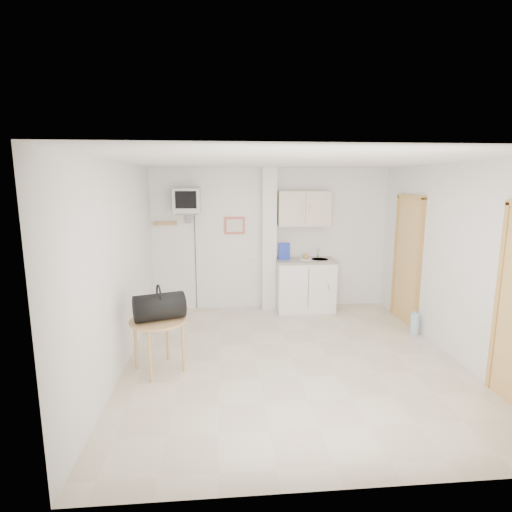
{
  "coord_description": "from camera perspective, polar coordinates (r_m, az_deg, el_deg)",
  "views": [
    {
      "loc": [
        -0.88,
        -4.78,
        2.25
      ],
      "look_at": [
        -0.41,
        0.6,
        1.25
      ],
      "focal_mm": 28.0,
      "sensor_mm": 36.0,
      "label": 1
    }
  ],
  "objects": [
    {
      "name": "ground",
      "position": [
        5.36,
        5.11,
        -14.39
      ],
      "size": [
        4.5,
        4.5,
        0.0
      ],
      "primitive_type": "plane",
      "color": "beige",
      "rests_on": "ground"
    },
    {
      "name": "room_envelope",
      "position": [
        5.05,
        7.91,
        2.27
      ],
      "size": [
        4.24,
        4.54,
        2.55
      ],
      "color": "white",
      "rests_on": "ground"
    },
    {
      "name": "kitchenette",
      "position": [
        7.09,
        6.97,
        -1.35
      ],
      "size": [
        1.03,
        0.58,
        2.1
      ],
      "color": "white",
      "rests_on": "ground"
    },
    {
      "name": "crt_television",
      "position": [
        6.84,
        -9.83,
        7.7
      ],
      "size": [
        0.44,
        0.45,
        2.15
      ],
      "color": "slate",
      "rests_on": "ground"
    },
    {
      "name": "round_table",
      "position": [
        4.96,
        -13.78,
        -9.63
      ],
      "size": [
        0.67,
        0.67,
        0.65
      ],
      "rotation": [
        0.0,
        0.0,
        -0.2
      ],
      "color": "tan",
      "rests_on": "ground"
    },
    {
      "name": "duffel_bag",
      "position": [
        4.88,
        -13.65,
        -7.02
      ],
      "size": [
        0.65,
        0.5,
        0.43
      ],
      "rotation": [
        0.0,
        0.0,
        0.34
      ],
      "color": "black",
      "rests_on": "round_table"
    },
    {
      "name": "water_bottle",
      "position": [
        6.5,
        21.72,
        -8.99
      ],
      "size": [
        0.12,
        0.12,
        0.36
      ],
      "color": "#9FC2DD",
      "rests_on": "ground"
    }
  ]
}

